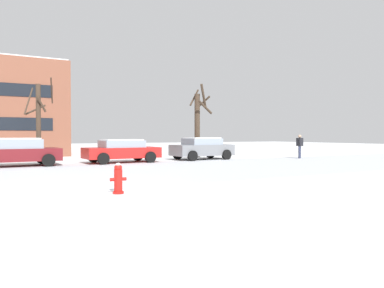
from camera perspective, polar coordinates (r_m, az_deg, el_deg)
name	(u,v)px	position (r m, az deg, el deg)	size (l,w,h in m)	color
ground_plane	(78,187)	(11.66, -17.26, -6.44)	(120.00, 120.00, 0.00)	white
road_surface	(59,175)	(15.28, -19.94, -4.61)	(80.00, 9.41, 0.00)	silver
fire_hydrant	(118,178)	(10.09, -11.39, -5.23)	(0.44, 0.30, 0.83)	red
parked_car_maroon	(18,152)	(20.54, -25.43, -1.10)	(4.09, 2.30, 1.43)	maroon
parked_car_red	(122,150)	(21.46, -10.85, -0.99)	(4.30, 2.22, 1.33)	red
parked_car_gray	(202,148)	(23.78, 1.56, -0.64)	(4.03, 2.23, 1.43)	slate
pedestrian_crossing	(300,145)	(26.01, 16.38, -0.08)	(0.35, 0.42, 1.61)	#2D334C
tree_far_right	(38,120)	(23.86, -22.74, 3.48)	(1.75, 1.73, 4.97)	#423326
tree_far_left	(198,121)	(26.58, 0.96, 3.60)	(1.48, 1.94, 5.21)	#423326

